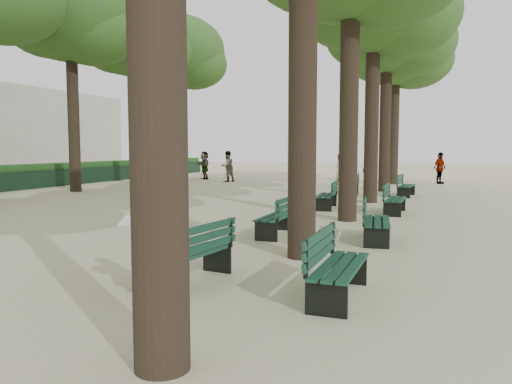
% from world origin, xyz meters
% --- Properties ---
extents(ground, '(120.00, 120.00, 0.00)m').
position_xyz_m(ground, '(0.00, 0.00, 0.00)').
color(ground, beige).
rests_on(ground, ground).
extents(tree_central_4, '(6.00, 6.00, 9.95)m').
position_xyz_m(tree_central_4, '(1.50, 18.00, 7.65)').
color(tree_central_4, '#33261C').
rests_on(tree_central_4, ground).
extents(tree_central_5, '(6.00, 6.00, 9.95)m').
position_xyz_m(tree_central_5, '(1.50, 23.00, 7.65)').
color(tree_central_5, '#33261C').
rests_on(tree_central_5, ground).
extents(tree_far_3, '(6.00, 6.00, 10.45)m').
position_xyz_m(tree_far_3, '(-12.00, 13.00, 8.14)').
color(tree_far_3, '#33261C').
rests_on(tree_far_3, ground).
extents(tree_far_4, '(6.00, 6.00, 10.45)m').
position_xyz_m(tree_far_4, '(-12.00, 18.00, 8.14)').
color(tree_far_4, '#33261C').
rests_on(tree_far_4, ground).
extents(tree_far_5, '(6.00, 6.00, 10.45)m').
position_xyz_m(tree_far_5, '(-12.00, 23.00, 8.14)').
color(tree_far_5, '#33261C').
rests_on(tree_far_5, ground).
extents(bench_left_0, '(0.81, 1.86, 0.92)m').
position_xyz_m(bench_left_0, '(0.37, 0.69, 0.27)').
color(bench_left_0, black).
rests_on(bench_left_0, ground).
extents(bench_left_1, '(0.59, 1.81, 0.92)m').
position_xyz_m(bench_left_1, '(0.37, 5.07, 0.27)').
color(bench_left_1, black).
rests_on(bench_left_1, ground).
extents(bench_left_2, '(0.73, 1.84, 0.92)m').
position_xyz_m(bench_left_2, '(0.37, 10.55, 0.27)').
color(bench_left_2, black).
rests_on(bench_left_2, ground).
extents(bench_left_3, '(0.80, 1.86, 0.92)m').
position_xyz_m(bench_left_3, '(0.37, 15.82, 0.27)').
color(bench_left_3, black).
rests_on(bench_left_3, ground).
extents(bench_right_0, '(0.59, 1.81, 0.92)m').
position_xyz_m(bench_right_0, '(2.63, 0.71, 0.27)').
color(bench_right_0, black).
rests_on(bench_right_0, ground).
extents(bench_right_1, '(0.77, 1.85, 0.92)m').
position_xyz_m(bench_right_1, '(2.63, 5.10, 0.27)').
color(bench_right_1, black).
rests_on(bench_right_1, ground).
extents(bench_right_2, '(0.60, 1.81, 0.92)m').
position_xyz_m(bench_right_2, '(2.63, 10.01, 0.27)').
color(bench_right_2, black).
rests_on(bench_right_2, ground).
extents(bench_right_3, '(0.71, 1.84, 0.92)m').
position_xyz_m(bench_right_3, '(2.63, 15.84, 0.27)').
color(bench_right_3, black).
rests_on(bench_right_3, ground).
extents(man_with_map, '(0.65, 0.70, 1.64)m').
position_xyz_m(man_with_map, '(0.20, -0.13, 0.82)').
color(man_with_map, black).
rests_on(man_with_map, ground).
extents(pedestrian_e, '(1.50, 1.38, 1.81)m').
position_xyz_m(pedestrian_e, '(-10.34, 23.27, 0.91)').
color(pedestrian_e, '#262628').
rests_on(pedestrian_e, ground).
extents(pedestrian_a, '(0.75, 0.96, 1.85)m').
position_xyz_m(pedestrian_a, '(-8.02, 21.63, 0.92)').
color(pedestrian_a, '#262628').
rests_on(pedestrian_a, ground).
extents(pedestrian_b, '(1.12, 0.88, 1.71)m').
position_xyz_m(pedestrian_b, '(0.01, 24.60, 0.85)').
color(pedestrian_b, '#262628').
rests_on(pedestrian_b, ground).
extents(pedestrian_d, '(0.70, 0.90, 1.71)m').
position_xyz_m(pedestrian_d, '(-1.84, 25.18, 0.85)').
color(pedestrian_d, '#262628').
rests_on(pedestrian_d, ground).
extents(pedestrian_c, '(0.87, 1.07, 1.78)m').
position_xyz_m(pedestrian_c, '(3.96, 24.09, 0.89)').
color(pedestrian_c, '#262628').
rests_on(pedestrian_c, ground).
extents(building_far, '(12.00, 16.00, 7.00)m').
position_xyz_m(building_far, '(-33.00, 30.00, 3.50)').
color(building_far, '#B7B2A3').
rests_on(building_far, ground).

